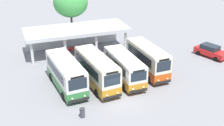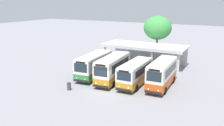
% 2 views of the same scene
% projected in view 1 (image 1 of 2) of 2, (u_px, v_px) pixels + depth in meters
% --- Properties ---
extents(ground_plane, '(180.00, 180.00, 0.00)m').
position_uv_depth(ground_plane, '(118.00, 99.00, 31.01)').
color(ground_plane, gray).
extents(city_bus_nearest_orange, '(2.97, 7.97, 3.24)m').
position_uv_depth(city_bus_nearest_orange, '(66.00, 73.00, 32.41)').
color(city_bus_nearest_orange, black).
rests_on(city_bus_nearest_orange, ground).
extents(city_bus_second_in_row, '(2.95, 8.07, 3.40)m').
position_uv_depth(city_bus_second_in_row, '(97.00, 70.00, 32.97)').
color(city_bus_second_in_row, black).
rests_on(city_bus_second_in_row, ground).
extents(city_bus_middle_cream, '(2.41, 7.50, 3.01)m').
position_uv_depth(city_bus_middle_cream, '(124.00, 67.00, 34.11)').
color(city_bus_middle_cream, black).
rests_on(city_bus_middle_cream, ground).
extents(city_bus_fourth_amber, '(2.42, 7.47, 3.38)m').
position_uv_depth(city_bus_fourth_amber, '(147.00, 59.00, 35.75)').
color(city_bus_fourth_amber, black).
rests_on(city_bus_fourth_amber, ground).
extents(parked_car_flank, '(3.10, 4.71, 1.62)m').
position_uv_depth(parked_car_flank, '(211.00, 51.00, 40.80)').
color(parked_car_flank, black).
rests_on(parked_car_flank, ground).
extents(terminal_canopy, '(14.02, 5.58, 3.40)m').
position_uv_depth(terminal_canopy, '(75.00, 32.00, 42.31)').
color(terminal_canopy, silver).
rests_on(terminal_canopy, ground).
extents(waiting_chair_end_by_column, '(0.44, 0.44, 0.86)m').
position_uv_depth(waiting_chair_end_by_column, '(70.00, 50.00, 41.98)').
color(waiting_chair_end_by_column, slate).
rests_on(waiting_chair_end_by_column, ground).
extents(waiting_chair_second_from_end, '(0.44, 0.44, 0.86)m').
position_uv_depth(waiting_chair_second_from_end, '(74.00, 49.00, 42.13)').
color(waiting_chair_second_from_end, slate).
rests_on(waiting_chair_second_from_end, ground).
extents(waiting_chair_middle_seat, '(0.44, 0.44, 0.86)m').
position_uv_depth(waiting_chair_middle_seat, '(79.00, 49.00, 42.28)').
color(waiting_chair_middle_seat, slate).
rests_on(waiting_chair_middle_seat, ground).
extents(waiting_chair_fourth_seat, '(0.44, 0.44, 0.86)m').
position_uv_depth(waiting_chair_fourth_seat, '(83.00, 48.00, 42.50)').
color(waiting_chair_fourth_seat, slate).
rests_on(waiting_chair_fourth_seat, ground).
extents(roadside_tree_behind_canopy, '(5.11, 5.11, 7.94)m').
position_uv_depth(roadside_tree_behind_canopy, '(71.00, 3.00, 45.13)').
color(roadside_tree_behind_canopy, brown).
rests_on(roadside_tree_behind_canopy, ground).
extents(litter_bin_apron, '(0.49, 0.49, 0.90)m').
position_uv_depth(litter_bin_apron, '(82.00, 113.00, 27.84)').
color(litter_bin_apron, '#3F3F47').
rests_on(litter_bin_apron, ground).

